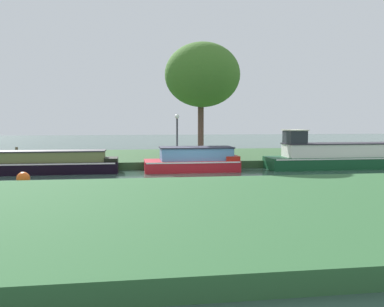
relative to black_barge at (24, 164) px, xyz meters
name	(u,v)px	position (x,y,z in m)	size (l,w,h in m)	color
ground_plane	(192,174)	(8.09, -1.20, -0.48)	(120.00, 120.00, 0.00)	#334F43
riverbank_far	(176,157)	(8.09, 5.80, -0.28)	(72.00, 10.00, 0.40)	#30532E
riverbank_near	(240,209)	(8.09, -10.20, -0.28)	(72.00, 10.00, 0.40)	#2E5D32
black_barge	(24,164)	(0.00, 0.00, 0.00)	(9.65, 1.57, 1.13)	black
forest_narrowboat	(344,157)	(16.67, 0.00, 0.16)	(9.12, 1.99, 2.12)	#144928
red_cruiser	(194,160)	(8.39, 0.00, 0.06)	(4.78, 2.09, 1.25)	red
willow_tree_left	(202,75)	(9.51, 4.04, 4.88)	(4.59, 4.72, 6.94)	brown
lamp_post	(177,131)	(7.71, 1.79, 1.54)	(0.24, 0.24, 2.54)	#333338
mooring_post_near	(17,155)	(-0.65, 1.26, 0.33)	(0.13, 0.13, 0.83)	#4B4132
channel_buoy	(23,178)	(0.90, -3.65, -0.22)	(0.52, 0.52, 0.52)	#E55919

